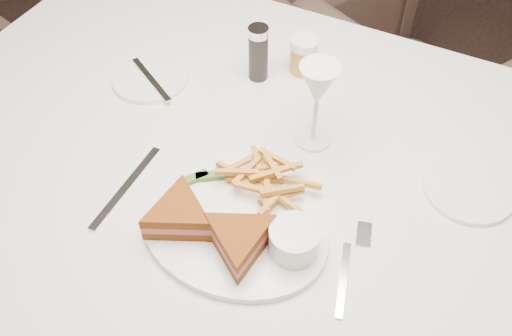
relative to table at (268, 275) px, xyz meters
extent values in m
plane|color=black|center=(0.23, 0.34, -0.38)|extent=(5.00, 5.00, 0.00)
cube|color=silver|center=(0.00, 0.00, 0.00)|extent=(1.59, 1.16, 0.75)
imported|color=#46342B|center=(-0.03, 0.87, -0.04)|extent=(0.84, 0.82, 0.67)
ellipsoid|color=white|center=(0.02, -0.15, 0.38)|extent=(0.35, 0.29, 0.01)
cube|color=silver|center=(-0.19, -0.18, 0.38)|extent=(0.05, 0.20, 0.00)
cylinder|color=white|center=(-0.35, 0.07, 0.38)|extent=(0.16, 0.16, 0.01)
cylinder|color=white|center=(0.31, 0.15, 0.38)|extent=(0.16, 0.16, 0.01)
cylinder|color=black|center=(-0.16, 0.20, 0.44)|extent=(0.04, 0.04, 0.12)
cylinder|color=#C2782E|center=(-0.10, 0.27, 0.42)|extent=(0.06, 0.06, 0.08)
cube|color=#406924|center=(-0.07, -0.09, 0.40)|extent=(0.05, 0.05, 0.01)
cube|color=#406924|center=(-0.09, -0.11, 0.40)|extent=(0.04, 0.06, 0.01)
cylinder|color=white|center=(0.13, -0.13, 0.42)|extent=(0.08, 0.08, 0.05)
camera|label=1|loc=(0.36, -0.58, 1.16)|focal=40.00mm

